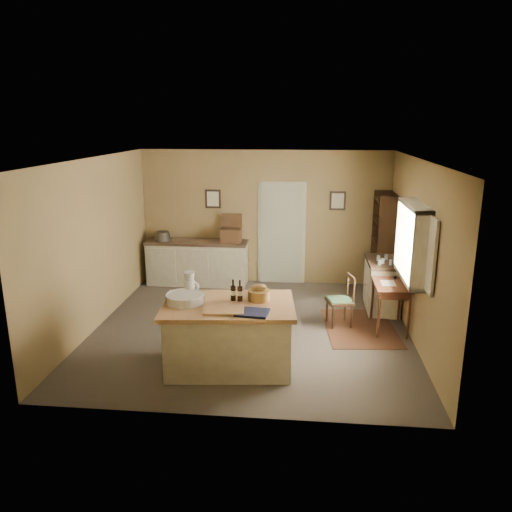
{
  "coord_description": "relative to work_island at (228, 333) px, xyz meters",
  "views": [
    {
      "loc": [
        0.82,
        -7.43,
        3.23
      ],
      "look_at": [
        0.05,
        0.25,
        1.15
      ],
      "focal_mm": 35.0,
      "sensor_mm": 36.0,
      "label": 1
    }
  ],
  "objects": [
    {
      "name": "desk_chair",
      "position": [
        1.59,
        1.59,
        -0.07
      ],
      "size": [
        0.47,
        0.47,
        0.83
      ],
      "primitive_type": null,
      "rotation": [
        0.0,
        0.0,
        0.25
      ],
      "color": "black",
      "rests_on": "ground"
    },
    {
      "name": "wall_right",
      "position": [
        2.67,
        1.3,
        0.87
      ],
      "size": [
        0.1,
        5.0,
        2.7
      ],
      "primitive_type": "cube",
      "color": "olive",
      "rests_on": "ground"
    },
    {
      "name": "ground",
      "position": [
        0.17,
        1.3,
        -0.48
      ],
      "size": [
        5.0,
        5.0,
        0.0
      ],
      "primitive_type": "plane",
      "color": "brown",
      "rests_on": "ground"
    },
    {
      "name": "writing_desk",
      "position": [
        2.37,
        1.53,
        0.18
      ],
      "size": [
        0.53,
        0.86,
        0.82
      ],
      "color": "#3A1D12",
      "rests_on": "ground"
    },
    {
      "name": "rug",
      "position": [
        1.92,
        1.5,
        -0.48
      ],
      "size": [
        1.24,
        1.69,
        0.01
      ],
      "primitive_type": "cube",
      "rotation": [
        0.0,
        0.0,
        0.09
      ],
      "color": "#462412",
      "rests_on": "ground"
    },
    {
      "name": "work_island",
      "position": [
        0.0,
        0.0,
        0.0
      ],
      "size": [
        1.84,
        1.3,
        1.2
      ],
      "rotation": [
        0.0,
        0.0,
        0.1
      ],
      "color": "beige",
      "rests_on": "ground"
    },
    {
      "name": "window",
      "position": [
        2.6,
        1.1,
        1.07
      ],
      "size": [
        0.25,
        1.99,
        1.12
      ],
      "color": "beige",
      "rests_on": "ground"
    },
    {
      "name": "shelving_unit",
      "position": [
        2.53,
        3.3,
        0.49
      ],
      "size": [
        0.33,
        0.88,
        1.95
      ],
      "color": "black",
      "rests_on": "ground"
    },
    {
      "name": "wall_left",
      "position": [
        -2.33,
        1.3,
        0.87
      ],
      "size": [
        0.1,
        5.0,
        2.7
      ],
      "primitive_type": "cube",
      "color": "olive",
      "rests_on": "ground"
    },
    {
      "name": "wall_front",
      "position": [
        0.17,
        -1.2,
        0.87
      ],
      "size": [
        5.0,
        0.1,
        2.7
      ],
      "primitive_type": "cube",
      "color": "olive",
      "rests_on": "ground"
    },
    {
      "name": "framed_prints",
      "position": [
        0.37,
        3.78,
        1.24
      ],
      "size": [
        2.82,
        0.02,
        0.38
      ],
      "color": "black",
      "rests_on": "ground"
    },
    {
      "name": "ceiling",
      "position": [
        0.17,
        1.3,
        2.22
      ],
      "size": [
        5.0,
        5.0,
        0.0
      ],
      "primitive_type": "plane",
      "color": "silver",
      "rests_on": "wall_back"
    },
    {
      "name": "wall_back",
      "position": [
        0.17,
        3.8,
        0.87
      ],
      "size": [
        5.0,
        0.1,
        2.7
      ],
      "primitive_type": "cube",
      "color": "olive",
      "rests_on": "ground"
    },
    {
      "name": "right_cabinet",
      "position": [
        2.37,
        2.39,
        -0.02
      ],
      "size": [
        0.55,
        0.99,
        0.99
      ],
      "color": "beige",
      "rests_on": "ground"
    },
    {
      "name": "door",
      "position": [
        0.52,
        3.77,
        0.57
      ],
      "size": [
        0.97,
        0.06,
        2.11
      ],
      "primitive_type": "cube",
      "color": "#ABAD94",
      "rests_on": "ground"
    },
    {
      "name": "sideboard",
      "position": [
        -1.17,
        3.5,
        -0.0
      ],
      "size": [
        2.05,
        0.58,
        1.18
      ],
      "color": "beige",
      "rests_on": "ground"
    }
  ]
}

